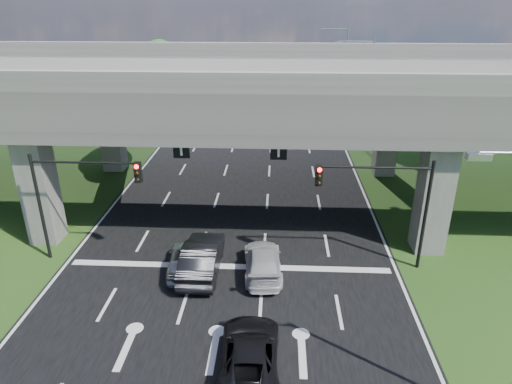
# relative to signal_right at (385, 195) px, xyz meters

# --- Properties ---
(ground) EXTENTS (160.00, 160.00, 0.00)m
(ground) POSITION_rel_signal_right_xyz_m (-7.82, -3.94, -4.19)
(ground) COLOR #204215
(ground) RESTS_ON ground
(road) EXTENTS (18.00, 120.00, 0.03)m
(road) POSITION_rel_signal_right_xyz_m (-7.82, 6.06, -4.17)
(road) COLOR black
(road) RESTS_ON ground
(overpass) EXTENTS (80.00, 15.00, 10.00)m
(overpass) POSITION_rel_signal_right_xyz_m (-7.82, 8.06, 3.73)
(overpass) COLOR #383532
(overpass) RESTS_ON ground
(warehouse) EXTENTS (20.00, 10.00, 4.00)m
(warehouse) POSITION_rel_signal_right_xyz_m (-33.82, 31.06, -2.19)
(warehouse) COLOR #9E9E99
(warehouse) RESTS_ON ground
(signal_right) EXTENTS (5.76, 0.54, 6.00)m
(signal_right) POSITION_rel_signal_right_xyz_m (0.00, 0.00, 0.00)
(signal_right) COLOR black
(signal_right) RESTS_ON ground
(signal_left) EXTENTS (5.76, 0.54, 6.00)m
(signal_left) POSITION_rel_signal_right_xyz_m (-15.65, 0.00, 0.00)
(signal_left) COLOR black
(signal_left) RESTS_ON ground
(streetlight_far) EXTENTS (3.38, 0.25, 10.00)m
(streetlight_far) POSITION_rel_signal_right_xyz_m (2.27, 20.06, 1.66)
(streetlight_far) COLOR gray
(streetlight_far) RESTS_ON ground
(streetlight_beyond) EXTENTS (3.38, 0.25, 10.00)m
(streetlight_beyond) POSITION_rel_signal_right_xyz_m (2.27, 36.06, 1.66)
(streetlight_beyond) COLOR gray
(streetlight_beyond) RESTS_ON ground
(tree_left_near) EXTENTS (4.50, 4.50, 7.80)m
(tree_left_near) POSITION_rel_signal_right_xyz_m (-21.78, 22.06, 0.63)
(tree_left_near) COLOR black
(tree_left_near) RESTS_ON ground
(tree_left_mid) EXTENTS (3.91, 3.90, 6.76)m
(tree_left_mid) POSITION_rel_signal_right_xyz_m (-24.78, 30.06, -0.01)
(tree_left_mid) COLOR black
(tree_left_mid) RESTS_ON ground
(tree_left_far) EXTENTS (4.80, 4.80, 8.32)m
(tree_left_far) POSITION_rel_signal_right_xyz_m (-20.78, 38.06, 0.95)
(tree_left_far) COLOR black
(tree_left_far) RESTS_ON ground
(tree_right_near) EXTENTS (4.20, 4.20, 7.28)m
(tree_right_near) POSITION_rel_signal_right_xyz_m (5.22, 24.06, 0.31)
(tree_right_near) COLOR black
(tree_right_near) RESTS_ON ground
(tree_right_mid) EXTENTS (3.91, 3.90, 6.76)m
(tree_right_mid) POSITION_rel_signal_right_xyz_m (8.22, 32.06, -0.01)
(tree_right_mid) COLOR black
(tree_right_mid) RESTS_ON ground
(tree_right_far) EXTENTS (4.50, 4.50, 7.80)m
(tree_right_far) POSITION_rel_signal_right_xyz_m (4.22, 40.06, 0.63)
(tree_right_far) COLOR black
(tree_right_far) RESTS_ON ground
(car_silver) EXTENTS (1.98, 4.03, 1.32)m
(car_silver) POSITION_rel_signal_right_xyz_m (-10.15, -0.94, -3.50)
(car_silver) COLOR #A5A9AC
(car_silver) RESTS_ON road
(car_dark) EXTENTS (1.82, 5.18, 1.70)m
(car_dark) POSITION_rel_signal_right_xyz_m (-9.18, -0.94, -3.31)
(car_dark) COLOR black
(car_dark) RESTS_ON road
(car_white) EXTENTS (2.21, 4.74, 1.34)m
(car_white) POSITION_rel_signal_right_xyz_m (-6.02, -0.94, -3.49)
(car_white) COLOR #B4B4B4
(car_white) RESTS_ON road
(car_trailing) EXTENTS (2.34, 4.90, 1.35)m
(car_trailing) POSITION_rel_signal_right_xyz_m (-6.29, -7.57, -3.48)
(car_trailing) COLOR black
(car_trailing) RESTS_ON road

